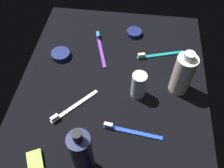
% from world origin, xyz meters
% --- Properties ---
extents(ground_plane, '(0.84, 0.64, 0.01)m').
position_xyz_m(ground_plane, '(0.00, 0.00, -0.01)').
color(ground_plane, black).
extents(lotion_bottle, '(0.05, 0.05, 0.21)m').
position_xyz_m(lotion_bottle, '(-0.27, 0.04, 0.09)').
color(lotion_bottle, '#1A1E44').
rests_on(lotion_bottle, ground_plane).
extents(bodywash_bottle, '(0.06, 0.06, 0.17)m').
position_xyz_m(bodywash_bottle, '(0.03, -0.22, 0.08)').
color(bodywash_bottle, silver).
rests_on(bodywash_bottle, ground_plane).
extents(deodorant_stick, '(0.05, 0.05, 0.10)m').
position_xyz_m(deodorant_stick, '(-0.01, -0.09, 0.05)').
color(deodorant_stick, silver).
rests_on(deodorant_stick, ground_plane).
extents(toothbrush_teal, '(0.06, 0.18, 0.02)m').
position_xyz_m(toothbrush_teal, '(0.18, -0.15, 0.01)').
color(toothbrush_teal, teal).
rests_on(toothbrush_teal, ground_plane).
extents(toothbrush_blue, '(0.03, 0.18, 0.02)m').
position_xyz_m(toothbrush_blue, '(-0.15, -0.07, 0.01)').
color(toothbrush_blue, blue).
rests_on(toothbrush_blue, ground_plane).
extents(toothbrush_purple, '(0.18, 0.07, 0.02)m').
position_xyz_m(toothbrush_purple, '(0.19, 0.07, 0.01)').
color(toothbrush_purple, purple).
rests_on(toothbrush_purple, ground_plane).
extents(toothbrush_white, '(0.14, 0.13, 0.02)m').
position_xyz_m(toothbrush_white, '(-0.09, 0.12, 0.01)').
color(toothbrush_white, white).
rests_on(toothbrush_white, ground_plane).
extents(cream_tin_left, '(0.06, 0.06, 0.02)m').
position_xyz_m(cream_tin_left, '(0.28, -0.05, 0.01)').
color(cream_tin_left, navy).
rests_on(cream_tin_left, ground_plane).
extents(cream_tin_right, '(0.07, 0.07, 0.02)m').
position_xyz_m(cream_tin_right, '(0.13, 0.21, 0.01)').
color(cream_tin_right, navy).
rests_on(cream_tin_right, ground_plane).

